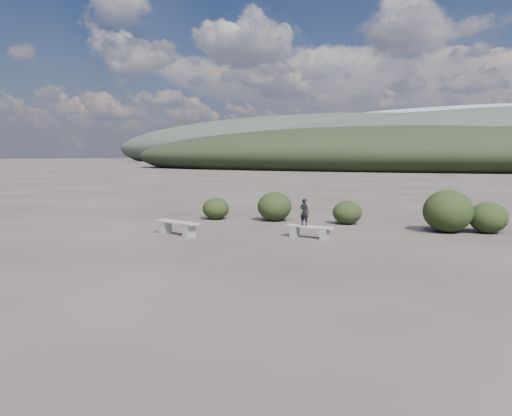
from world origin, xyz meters
The scene contains 10 objects.
ground centered at (0.00, 0.00, 0.00)m, with size 1200.00×1200.00×0.00m, color #322A26.
bench_left centered at (-2.89, 3.75, 0.28)m, with size 1.91×0.80×0.47m.
bench_right centered at (1.23, 5.35, 0.24)m, with size 1.60×0.38×0.40m.
seated_person centered at (1.04, 5.35, 0.84)m, with size 0.32×0.21×0.88m, color black.
shrub_a centered at (-4.14, 7.96, 0.46)m, with size 1.12×1.12×0.91m, color black.
shrub_b centered at (-1.73, 8.68, 0.60)m, with size 1.40×1.40×1.20m, color black.
shrub_c centered at (1.19, 9.18, 0.46)m, with size 1.14×1.14×0.91m, color black.
shrub_d centered at (4.93, 8.88, 0.74)m, with size 1.69×1.69×1.48m, color black.
shrub_e centered at (6.18, 9.35, 0.53)m, with size 1.28×1.28×1.07m, color black.
mountain_ridges centered at (-7.48, 339.06, 10.84)m, with size 500.00×400.00×56.00m.
Camera 1 is at (7.47, -9.41, 2.62)m, focal length 35.00 mm.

